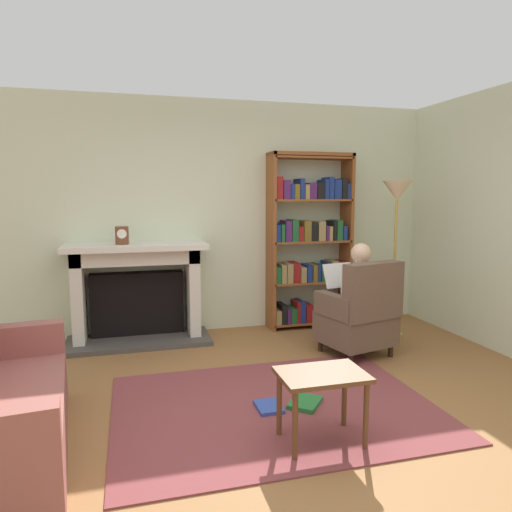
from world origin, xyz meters
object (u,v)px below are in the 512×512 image
side_table (322,384)px  floor_lamp (397,205)px  fireplace (137,289)px  mantel_clock (122,235)px  bookshelf (310,244)px  armchair_reading (360,315)px  seated_reader (353,293)px

side_table → floor_lamp: size_ratio=0.32×
fireplace → mantel_clock: size_ratio=8.12×
bookshelf → side_table: bookshelf is taller
fireplace → armchair_reading: bearing=-27.7°
fireplace → side_table: (1.10, -2.57, -0.18)m
armchair_reading → floor_lamp: bearing=-156.8°
fireplace → mantel_clock: bearing=-143.8°
fireplace → mantel_clock: 0.63m
bookshelf → mantel_clock: bearing=-176.5°
seated_reader → armchair_reading: bearing=90.0°
seated_reader → bookshelf: bearing=-100.7°
armchair_reading → seated_reader: seated_reader is taller
bookshelf → side_table: bearing=-110.0°
armchair_reading → side_table: (-1.03, -1.45, -0.02)m
seated_reader → mantel_clock: bearing=-35.8°
fireplace → seated_reader: 2.34m
armchair_reading → seated_reader: 0.23m
mantel_clock → seated_reader: size_ratio=0.17×
mantel_clock → armchair_reading: 2.61m
mantel_clock → side_table: size_ratio=0.34×
mantel_clock → floor_lamp: bearing=-9.7°
seated_reader → side_table: bearing=43.3°
mantel_clock → seated_reader: bearing=-21.9°
fireplace → armchair_reading: 2.42m
armchair_reading → seated_reader: (-0.03, 0.11, 0.20)m
fireplace → side_table: 2.80m
fireplace → bookshelf: (2.05, 0.03, 0.44)m
seated_reader → side_table: size_ratio=2.04×
fireplace → side_table: fireplace is taller
mantel_clock → seated_reader: mantel_clock is taller
mantel_clock → floor_lamp: floor_lamp is taller
seated_reader → side_table: 1.87m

